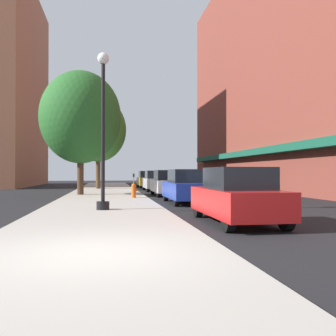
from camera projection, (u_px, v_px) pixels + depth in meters
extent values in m
plane|color=black|center=(165.00, 195.00, 24.82)|extent=(90.00, 90.00, 0.00)
cube|color=#A8A399|center=(105.00, 194.00, 25.18)|extent=(4.80, 50.00, 0.12)
cube|color=brown|center=(289.00, 59.00, 30.63)|extent=(6.00, 40.00, 21.77)
cube|color=#144C38|center=(251.00, 153.00, 30.01)|extent=(0.90, 34.00, 0.50)
cube|color=#9E6047|center=(8.00, 88.00, 41.35)|extent=(6.00, 18.00, 21.99)
cylinder|color=black|center=(103.00, 206.00, 13.83)|extent=(0.48, 0.48, 0.30)
cylinder|color=black|center=(103.00, 132.00, 13.86)|extent=(0.14, 0.14, 5.20)
sphere|color=silver|center=(103.00, 58.00, 13.89)|extent=(0.44, 0.44, 0.44)
cylinder|color=#E05614|center=(134.00, 192.00, 20.37)|extent=(0.26, 0.26, 0.62)
sphere|color=#E05614|center=(134.00, 186.00, 20.38)|extent=(0.24, 0.24, 0.24)
cylinder|color=#E05614|center=(136.00, 190.00, 20.40)|extent=(0.12, 0.10, 0.10)
cylinder|color=slate|center=(134.00, 184.00, 27.32)|extent=(0.06, 0.06, 1.05)
cube|color=#33383D|center=(134.00, 175.00, 27.32)|extent=(0.14, 0.09, 0.26)
cylinder|color=#4C3823|center=(98.00, 169.00, 31.99)|extent=(0.40, 0.40, 3.29)
ellipsoid|color=#2D6B28|center=(98.00, 130.00, 32.03)|extent=(4.82, 4.82, 5.54)
cylinder|color=#422D1E|center=(80.00, 171.00, 23.29)|extent=(0.40, 0.40, 2.98)
ellipsoid|color=#235B23|center=(81.00, 117.00, 23.33)|extent=(5.07, 5.07, 5.84)
cylinder|color=black|center=(198.00, 208.00, 12.46)|extent=(0.22, 0.64, 0.64)
cylinder|color=black|center=(242.00, 207.00, 12.70)|extent=(0.22, 0.64, 0.64)
cylinder|color=black|center=(228.00, 220.00, 9.30)|extent=(0.22, 0.64, 0.64)
cylinder|color=black|center=(286.00, 219.00, 9.54)|extent=(0.22, 0.64, 0.64)
cube|color=red|center=(236.00, 202.00, 11.00)|extent=(1.80, 4.30, 0.76)
cube|color=black|center=(238.00, 178.00, 10.86)|extent=(1.56, 2.20, 0.64)
cylinder|color=black|center=(166.00, 195.00, 19.57)|extent=(0.22, 0.64, 0.64)
cylinder|color=black|center=(194.00, 195.00, 19.82)|extent=(0.22, 0.64, 0.64)
cylinder|color=black|center=(177.00, 199.00, 16.41)|extent=(0.22, 0.64, 0.64)
cylinder|color=black|center=(211.00, 199.00, 16.66)|extent=(0.22, 0.64, 0.64)
cube|color=#1E389E|center=(186.00, 190.00, 18.12)|extent=(1.80, 4.30, 0.76)
cube|color=black|center=(187.00, 176.00, 17.98)|extent=(1.56, 2.20, 0.64)
cylinder|color=black|center=(153.00, 190.00, 25.45)|extent=(0.22, 0.64, 0.64)
cylinder|color=black|center=(175.00, 190.00, 25.70)|extent=(0.22, 0.64, 0.64)
cylinder|color=black|center=(159.00, 192.00, 22.29)|extent=(0.22, 0.64, 0.64)
cylinder|color=black|center=(184.00, 192.00, 22.54)|extent=(0.22, 0.64, 0.64)
cube|color=silver|center=(167.00, 186.00, 24.00)|extent=(1.80, 4.30, 0.76)
cube|color=black|center=(168.00, 175.00, 23.86)|extent=(1.56, 2.20, 0.64)
cylinder|color=black|center=(144.00, 186.00, 31.68)|extent=(0.22, 0.64, 0.64)
cylinder|color=black|center=(162.00, 186.00, 31.93)|extent=(0.22, 0.64, 0.64)
cylinder|color=black|center=(148.00, 188.00, 28.52)|extent=(0.22, 0.64, 0.64)
cylinder|color=black|center=(168.00, 188.00, 28.77)|extent=(0.22, 0.64, 0.64)
cube|color=#B2B2BA|center=(155.00, 183.00, 30.23)|extent=(1.80, 4.30, 0.76)
cube|color=black|center=(156.00, 175.00, 30.09)|extent=(1.56, 2.20, 0.64)
cylinder|color=black|center=(138.00, 184.00, 38.22)|extent=(0.22, 0.64, 0.64)
cylinder|color=black|center=(153.00, 184.00, 38.47)|extent=(0.22, 0.64, 0.64)
cylinder|color=black|center=(141.00, 185.00, 35.06)|extent=(0.22, 0.64, 0.64)
cylinder|color=black|center=(157.00, 185.00, 35.31)|extent=(0.22, 0.64, 0.64)
cube|color=gold|center=(147.00, 181.00, 36.77)|extent=(1.80, 4.30, 0.76)
cube|color=black|center=(147.00, 174.00, 36.63)|extent=(1.56, 2.20, 0.64)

